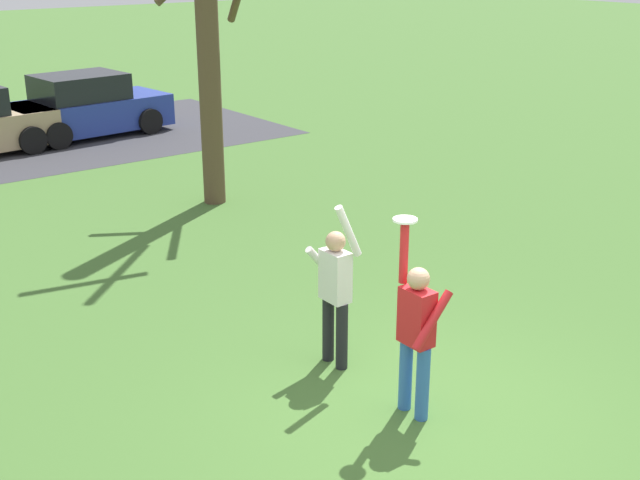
# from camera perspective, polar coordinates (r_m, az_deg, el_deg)

# --- Properties ---
(ground_plane) EXTENTS (120.00, 120.00, 0.00)m
(ground_plane) POSITION_cam_1_polar(r_m,az_deg,el_deg) (8.88, 6.95, -11.87)
(ground_plane) COLOR #426B2D
(person_catcher) EXTENTS (0.49, 0.54, 2.08)m
(person_catcher) POSITION_cam_1_polar(r_m,az_deg,el_deg) (8.39, 6.73, -6.19)
(person_catcher) COLOR #3366B7
(person_catcher) RESTS_ON ground_plane
(person_defender) EXTENTS (0.49, 0.55, 2.04)m
(person_defender) POSITION_cam_1_polar(r_m,az_deg,el_deg) (9.32, 1.07, -3.30)
(person_defender) COLOR black
(person_defender) RESTS_ON ground_plane
(frisbee_disc) EXTENTS (0.25, 0.25, 0.02)m
(frisbee_disc) POSITION_cam_1_polar(r_m,az_deg,el_deg) (8.12, 5.97, 1.42)
(frisbee_disc) COLOR white
(frisbee_disc) RESTS_ON person_catcher
(parked_car_blue) EXTENTS (4.24, 2.31, 1.59)m
(parked_car_blue) POSITION_cam_1_polar(r_m,az_deg,el_deg) (22.05, -16.05, 8.87)
(parked_car_blue) COLOR #233893
(parked_car_blue) RESTS_ON ground_plane
(bare_tree_tall) EXTENTS (1.95, 1.80, 7.30)m
(bare_tree_tall) POSITION_cam_1_polar(r_m,az_deg,el_deg) (15.22, -7.77, 15.12)
(bare_tree_tall) COLOR brown
(bare_tree_tall) RESTS_ON ground_plane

